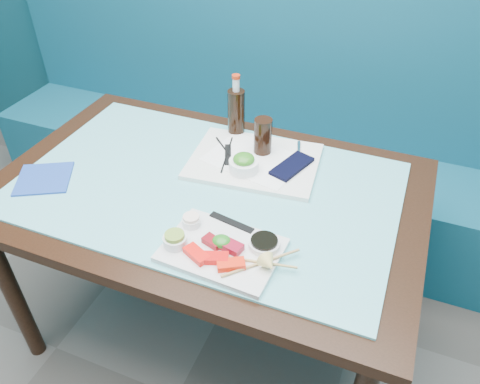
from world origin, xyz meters
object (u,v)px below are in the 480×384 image
at_px(dining_table, 207,207).
at_px(sashimi_plate, 222,250).
at_px(blue_napkin, 44,179).
at_px(serving_tray, 254,161).
at_px(seaweed_bowl, 244,166).
at_px(cola_bottle_body, 236,114).
at_px(booth_bench, 279,152).
at_px(cola_glass, 263,136).

xyz_separation_m(dining_table, sashimi_plate, (0.17, -0.26, 0.10)).
bearing_deg(dining_table, blue_napkin, -161.79).
xyz_separation_m(dining_table, blue_napkin, (-0.51, -0.17, 0.09)).
bearing_deg(dining_table, serving_tray, 60.34).
bearing_deg(seaweed_bowl, cola_bottle_body, 117.74).
xyz_separation_m(serving_tray, blue_napkin, (-0.62, -0.35, -0.00)).
relative_size(serving_tray, blue_napkin, 2.55).
relative_size(booth_bench, cola_bottle_body, 16.58).
height_order(dining_table, serving_tray, serving_tray).
height_order(serving_tray, cola_bottle_body, cola_bottle_body).
xyz_separation_m(dining_table, serving_tray, (0.10, 0.18, 0.10)).
bearing_deg(dining_table, cola_glass, 64.43).
bearing_deg(serving_tray, cola_glass, 74.02).
height_order(sashimi_plate, serving_tray, same).
bearing_deg(blue_napkin, booth_bench, 62.97).
height_order(sashimi_plate, cola_bottle_body, cola_bottle_body).
relative_size(dining_table, sashimi_plate, 4.42).
bearing_deg(cola_glass, booth_bench, 100.49).
bearing_deg(cola_glass, dining_table, -115.57).
relative_size(serving_tray, seaweed_bowl, 4.37).
bearing_deg(sashimi_plate, cola_glass, 99.69).
bearing_deg(booth_bench, sashimi_plate, -81.19).
bearing_deg(cola_bottle_body, serving_tray, -49.65).
bearing_deg(sashimi_plate, booth_bench, 101.78).
relative_size(booth_bench, serving_tray, 6.89).
distance_m(dining_table, blue_napkin, 0.55).
height_order(booth_bench, cola_bottle_body, booth_bench).
xyz_separation_m(dining_table, cola_bottle_body, (-0.03, 0.33, 0.18)).
bearing_deg(booth_bench, blue_napkin, -117.03).
height_order(serving_tray, cola_glass, cola_glass).
bearing_deg(booth_bench, seaweed_bowl, -82.86).
bearing_deg(serving_tray, dining_table, -125.34).
bearing_deg(seaweed_bowl, dining_table, -131.46).
bearing_deg(cola_glass, cola_bottle_body, 145.03).
xyz_separation_m(sashimi_plate, cola_glass, (-0.06, 0.49, 0.07)).
height_order(dining_table, cola_glass, cola_glass).
relative_size(cola_bottle_body, blue_napkin, 1.06).
bearing_deg(cola_bottle_body, sashimi_plate, -71.46).
relative_size(sashimi_plate, cola_bottle_body, 1.75).
xyz_separation_m(booth_bench, seaweed_bowl, (0.09, -0.74, 0.42)).
height_order(sashimi_plate, blue_napkin, sashimi_plate).
xyz_separation_m(booth_bench, serving_tray, (0.10, -0.66, 0.39)).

